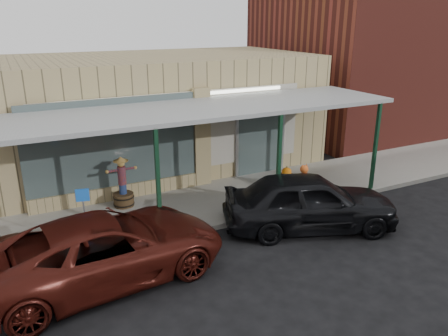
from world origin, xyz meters
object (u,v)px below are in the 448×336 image
barrel_scarecrow (123,190)px  car_maroon (107,248)px  parked_sedan (310,201)px  handicap_sign (84,210)px  barrel_pumpkin (286,180)px

barrel_scarecrow → car_maroon: size_ratio=0.29×
parked_sedan → handicap_sign: bearing=96.3°
barrel_pumpkin → car_maroon: bearing=-158.9°
barrel_scarecrow → barrel_pumpkin: 5.32m
parked_sedan → car_maroon: bearing=109.9°
car_maroon → barrel_scarecrow: bearing=-25.8°
barrel_scarecrow → handicap_sign: bearing=-131.9°
handicap_sign → parked_sedan: size_ratio=0.30×
car_maroon → parked_sedan: bearing=-96.3°
barrel_scarecrow → barrel_pumpkin: (5.23, -0.91, -0.26)m
parked_sedan → car_maroon: (-5.46, 0.05, -0.06)m
barrel_pumpkin → parked_sedan: (-1.00, -2.54, 0.39)m
barrel_pumpkin → handicap_sign: 6.80m
handicap_sign → car_maroon: (0.20, -1.37, -0.40)m
barrel_scarecrow → barrel_pumpkin: bearing=-16.6°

